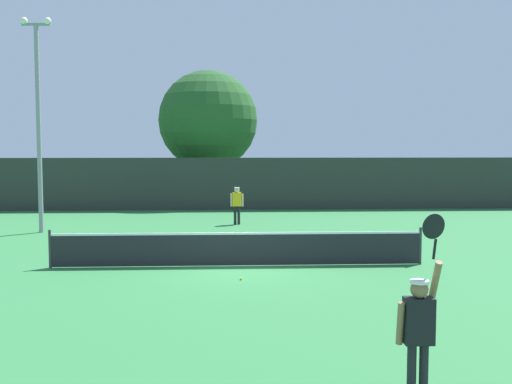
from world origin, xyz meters
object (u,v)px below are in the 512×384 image
player_serving (419,322)px  parked_car_near (256,187)px  tennis_ball (241,279)px  parked_car_mid (341,188)px  player_receiving (237,202)px  large_tree (208,120)px  light_pole (38,112)px

player_serving → parked_car_near: size_ratio=0.58×
tennis_ball → parked_car_mid: size_ratio=0.02×
player_receiving → large_tree: size_ratio=0.20×
player_serving → tennis_ball: bearing=106.1°
player_receiving → parked_car_near: 13.00m
light_pole → parked_car_mid: 20.14m
large_tree → parked_car_near: bearing=46.6°
parked_car_near → tennis_ball: bearing=-98.0°
player_serving → light_pole: size_ratio=0.30×
player_receiving → player_serving: bearing=96.4°
light_pole → large_tree: size_ratio=1.06×
tennis_ball → large_tree: large_tree is taller
player_serving → parked_car_mid: size_ratio=0.58×
light_pole → parked_car_near: size_ratio=1.93×
player_receiving → parked_car_mid: parked_car_mid is taller
parked_car_mid → light_pole: bearing=-141.3°
light_pole → parked_car_near: bearing=58.4°
tennis_ball → light_pole: (-7.70, 8.83, 4.72)m
player_serving → tennis_ball: 7.79m
player_serving → light_pole: bearing=121.2°
parked_car_near → player_serving: bearing=-93.3°
player_serving → parked_car_mid: player_serving is taller
player_receiving → parked_car_mid: size_ratio=0.38×
large_tree → parked_car_mid: bearing=10.4°
player_serving → light_pole: (-9.83, 16.24, 3.65)m
player_serving → parked_car_near: 31.22m
tennis_ball → large_tree: bearing=94.1°
light_pole → parked_car_near: 18.02m
player_receiving → parked_car_mid: 13.17m
parked_car_near → parked_car_mid: 5.59m
player_serving → large_tree: 28.55m
parked_car_near → parked_car_mid: (5.35, -1.63, 0.00)m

